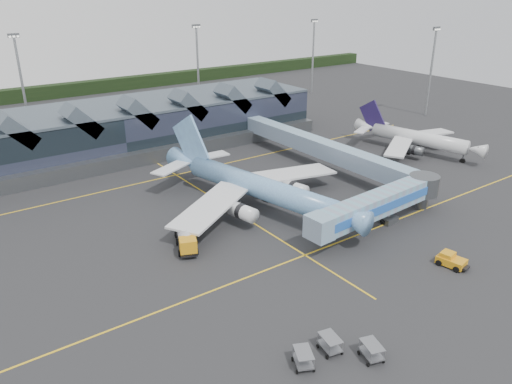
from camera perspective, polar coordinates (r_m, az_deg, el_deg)
ground at (r=70.40m, az=1.35°, el=-4.59°), size 260.00×260.00×0.00m
taxi_stripes at (r=77.80m, az=-3.07°, el=-1.84°), size 120.00×60.00×0.01m
tree_line_far at (r=167.07m, az=-22.32°, el=10.58°), size 260.00×4.00×4.00m
terminal at (r=106.19m, az=-16.55°, el=6.79°), size 90.00×22.25×12.52m
light_masts at (r=128.63m, az=-8.20°, el=13.61°), size 132.40×42.56×22.45m
main_airliner at (r=76.63m, az=-0.35°, el=0.82°), size 33.53×39.12×12.65m
regional_jet at (r=108.42m, az=17.65°, el=5.98°), size 25.20×27.92×9.63m
jet_bridge at (r=73.29m, az=14.53°, el=-1.08°), size 26.51×5.45×5.44m
fuel_truck at (r=66.99m, az=-8.07°, el=-4.77°), size 5.01×8.47×2.89m
pushback_tug at (r=66.61m, az=21.40°, el=-7.27°), size 2.90×4.02×1.66m
baggage_carts at (r=48.95m, az=9.04°, el=-17.44°), size 8.12×5.64×1.64m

